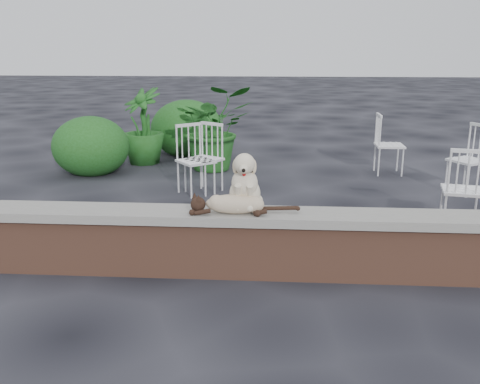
# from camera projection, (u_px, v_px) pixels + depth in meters

# --- Properties ---
(ground) EXTENTS (60.00, 60.00, 0.00)m
(ground) POSITION_uv_depth(u_px,v_px,m) (337.00, 276.00, 4.66)
(ground) COLOR black
(ground) RESTS_ON ground
(brick_wall) EXTENTS (6.00, 0.30, 0.50)m
(brick_wall) POSITION_uv_depth(u_px,v_px,m) (338.00, 250.00, 4.59)
(brick_wall) COLOR brown
(brick_wall) RESTS_ON ground
(capstone) EXTENTS (6.20, 0.40, 0.08)m
(capstone) POSITION_uv_depth(u_px,v_px,m) (340.00, 218.00, 4.51)
(capstone) COLOR slate
(capstone) RESTS_ON brick_wall
(dog) EXTENTS (0.35, 0.46, 0.52)m
(dog) POSITION_uv_depth(u_px,v_px,m) (245.00, 179.00, 4.58)
(dog) COLOR beige
(dog) RESTS_ON capstone
(cat) EXTENTS (1.11, 0.28, 0.19)m
(cat) POSITION_uv_depth(u_px,v_px,m) (234.00, 203.00, 4.49)
(cat) COLOR tan
(cat) RESTS_ON capstone
(chair_d) EXTENTS (0.77, 0.77, 0.94)m
(chair_d) POSITION_uv_depth(u_px,v_px,m) (468.00, 159.00, 7.15)
(chair_d) COLOR white
(chair_d) RESTS_ON ground
(chair_e) EXTENTS (0.56, 0.56, 0.94)m
(chair_e) POSITION_uv_depth(u_px,v_px,m) (390.00, 144.00, 8.23)
(chair_e) COLOR white
(chair_e) RESTS_ON ground
(chair_b) EXTENTS (0.77, 0.77, 0.94)m
(chair_b) POSITION_uv_depth(u_px,v_px,m) (203.00, 158.00, 7.22)
(chair_b) COLOR white
(chair_b) RESTS_ON ground
(chair_c) EXTENTS (0.66, 0.66, 0.94)m
(chair_c) POSITION_uv_depth(u_px,v_px,m) (463.00, 189.00, 5.69)
(chair_c) COLOR white
(chair_c) RESTS_ON ground
(chair_a) EXTENTS (0.79, 0.79, 0.94)m
(chair_a) POSITION_uv_depth(u_px,v_px,m) (196.00, 160.00, 7.12)
(chair_a) COLOR white
(chair_a) RESTS_ON ground
(potted_plant_a) EXTENTS (1.47, 1.35, 1.37)m
(potted_plant_a) POSITION_uv_depth(u_px,v_px,m) (214.00, 128.00, 8.47)
(potted_plant_a) COLOR #1B4B15
(potted_plant_a) RESTS_ON ground
(potted_plant_b) EXTENTS (1.01, 1.01, 1.28)m
(potted_plant_b) POSITION_uv_depth(u_px,v_px,m) (143.00, 126.00, 8.92)
(potted_plant_b) COLOR #1B4B15
(potted_plant_b) RESTS_ON ground
(shrubbery) EXTENTS (2.52, 2.79, 1.06)m
(shrubbery) POSITION_uv_depth(u_px,v_px,m) (157.00, 135.00, 9.23)
(shrubbery) COLOR #1B4B15
(shrubbery) RESTS_ON ground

